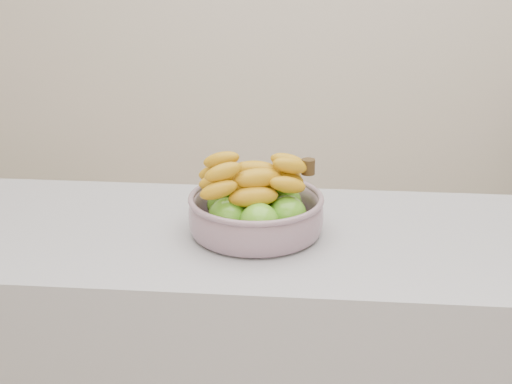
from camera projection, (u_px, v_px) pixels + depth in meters
fruit_bowl at (256, 209)px, 1.64m from camera, size 0.31×0.31×0.17m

